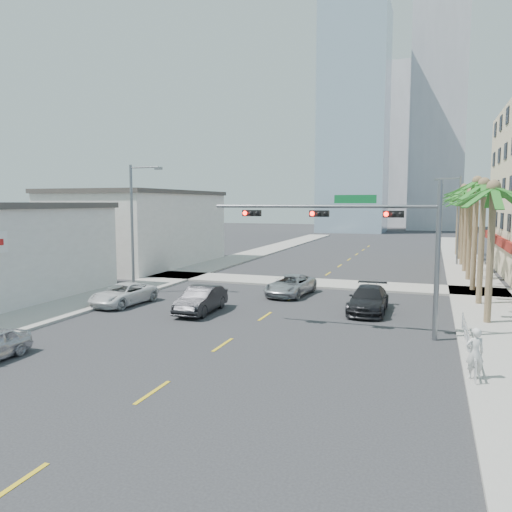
{
  "coord_description": "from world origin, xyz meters",
  "views": [
    {
      "loc": [
        8.71,
        -16.15,
        6.38
      ],
      "look_at": [
        -0.25,
        9.19,
        3.5
      ],
      "focal_mm": 35.0,
      "sensor_mm": 36.0,
      "label": 1
    }
  ],
  "objects_px": {
    "traffic_signal_mast": "(367,230)",
    "car_parked_far": "(123,294)",
    "pedestrian": "(475,353)",
    "car_lane_left": "(201,300)",
    "car_lane_right": "(368,300)",
    "car_lane_center": "(290,285)"
  },
  "relations": [
    {
      "from": "car_lane_left",
      "to": "pedestrian",
      "type": "xyz_separation_m",
      "value": [
        14.13,
        -7.06,
        0.31
      ]
    },
    {
      "from": "traffic_signal_mast",
      "to": "car_lane_right",
      "type": "height_order",
      "value": "traffic_signal_mast"
    },
    {
      "from": "pedestrian",
      "to": "car_lane_left",
      "type": "bearing_deg",
      "value": -47.42
    },
    {
      "from": "traffic_signal_mast",
      "to": "car_parked_far",
      "type": "relative_size",
      "value": 2.32
    },
    {
      "from": "traffic_signal_mast",
      "to": "car_lane_center",
      "type": "distance_m",
      "value": 11.55
    },
    {
      "from": "traffic_signal_mast",
      "to": "car_lane_left",
      "type": "xyz_separation_m",
      "value": [
        -9.61,
        1.77,
        -4.3
      ]
    },
    {
      "from": "car_lane_right",
      "to": "pedestrian",
      "type": "bearing_deg",
      "value": -65.54
    },
    {
      "from": "traffic_signal_mast",
      "to": "car_parked_far",
      "type": "bearing_deg",
      "value": 171.89
    },
    {
      "from": "car_lane_left",
      "to": "car_lane_center",
      "type": "distance_m",
      "value": 7.79
    },
    {
      "from": "car_parked_far",
      "to": "car_lane_center",
      "type": "distance_m",
      "value": 11.17
    },
    {
      "from": "car_lane_center",
      "to": "car_lane_right",
      "type": "distance_m",
      "value": 6.79
    },
    {
      "from": "pedestrian",
      "to": "car_lane_right",
      "type": "bearing_deg",
      "value": -85.4
    },
    {
      "from": "traffic_signal_mast",
      "to": "car_lane_left",
      "type": "height_order",
      "value": "traffic_signal_mast"
    },
    {
      "from": "car_lane_left",
      "to": "car_lane_center",
      "type": "xyz_separation_m",
      "value": [
        3.45,
        6.98,
        -0.05
      ]
    },
    {
      "from": "car_lane_right",
      "to": "pedestrian",
      "type": "height_order",
      "value": "pedestrian"
    },
    {
      "from": "car_lane_left",
      "to": "pedestrian",
      "type": "bearing_deg",
      "value": -28.35
    },
    {
      "from": "traffic_signal_mast",
      "to": "car_lane_right",
      "type": "distance_m",
      "value": 6.69
    },
    {
      "from": "traffic_signal_mast",
      "to": "car_lane_center",
      "type": "xyz_separation_m",
      "value": [
        -6.16,
        8.75,
        -4.36
      ]
    },
    {
      "from": "car_parked_far",
      "to": "car_lane_right",
      "type": "height_order",
      "value": "car_lane_right"
    },
    {
      "from": "car_parked_far",
      "to": "car_lane_right",
      "type": "relative_size",
      "value": 0.93
    },
    {
      "from": "car_parked_far",
      "to": "pedestrian",
      "type": "xyz_separation_m",
      "value": [
        19.7,
        -7.46,
        0.4
      ]
    },
    {
      "from": "car_lane_right",
      "to": "pedestrian",
      "type": "xyz_separation_m",
      "value": [
        4.95,
        -10.4,
        0.32
      ]
    }
  ]
}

